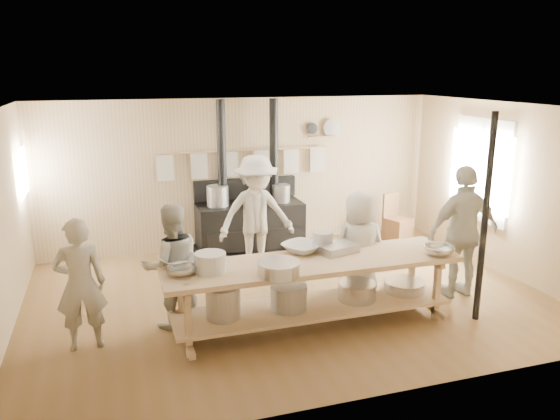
{
  "coord_description": "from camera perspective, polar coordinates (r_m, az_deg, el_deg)",
  "views": [
    {
      "loc": [
        -2.24,
        -6.65,
        3.06
      ],
      "look_at": [
        -0.06,
        0.2,
        1.21
      ],
      "focal_mm": 35.0,
      "sensor_mm": 36.0,
      "label": 1
    }
  ],
  "objects": [
    {
      "name": "cook_by_window",
      "position": [
        8.28,
        -2.49,
        -0.55
      ],
      "size": [
        1.22,
        0.75,
        1.84
      ],
      "primitive_type": "imported",
      "rotation": [
        0.0,
        0.0,
        0.06
      ],
      "color": "beige",
      "rests_on": "ground"
    },
    {
      "name": "roasting_pan",
      "position": [
        6.85,
        6.02,
        -4.01
      ],
      "size": [
        0.54,
        0.44,
        0.11
      ],
      "primitive_type": "cube",
      "rotation": [
        0.0,
        0.0,
        0.29
      ],
      "color": "#B2B2B7",
      "rests_on": "prep_table"
    },
    {
      "name": "left_opening",
      "position": [
        8.86,
        -25.28,
        3.57
      ],
      "size": [
        0.0,
        0.9,
        0.9
      ],
      "color": "white",
      "rests_on": "ground"
    },
    {
      "name": "chair",
      "position": [
        10.22,
        12.1,
        -1.78
      ],
      "size": [
        0.53,
        0.53,
        0.88
      ],
      "rotation": [
        0.0,
        0.0,
        0.38
      ],
      "color": "brown",
      "rests_on": "ground"
    },
    {
      "name": "cook_right",
      "position": [
        7.84,
        18.6,
        -2.19
      ],
      "size": [
        1.08,
        0.45,
        1.83
      ],
      "primitive_type": "imported",
      "rotation": [
        0.0,
        0.0,
        3.15
      ],
      "color": "beige",
      "rests_on": "ground"
    },
    {
      "name": "stove",
      "position": [
        9.4,
        -3.23,
        -1.24
      ],
      "size": [
        1.9,
        0.75,
        2.6
      ],
      "color": "black",
      "rests_on": "ground"
    },
    {
      "name": "deep_bowl_enamel",
      "position": [
        6.21,
        -7.28,
        -5.45
      ],
      "size": [
        0.39,
        0.39,
        0.22
      ],
      "primitive_type": "cylinder",
      "rotation": [
        0.0,
        0.0,
        -0.1
      ],
      "color": "silver",
      "rests_on": "prep_table"
    },
    {
      "name": "mixing_bowl_large",
      "position": [
        6.08,
        -0.1,
        -6.12
      ],
      "size": [
        0.57,
        0.57,
        0.15
      ],
      "primitive_type": "cylinder",
      "rotation": [
        0.0,
        0.0,
        -0.23
      ],
      "color": "silver",
      "rests_on": "prep_table"
    },
    {
      "name": "back_wall_shelf",
      "position": [
        9.87,
        4.56,
        8.26
      ],
      "size": [
        0.63,
        0.14,
        0.32
      ],
      "color": "tan",
      "rests_on": "ground"
    },
    {
      "name": "window_right",
      "position": [
        9.36,
        20.32,
        3.96
      ],
      "size": [
        0.09,
        1.5,
        1.65
      ],
      "color": "beige",
      "rests_on": "ground"
    },
    {
      "name": "bucket_galv",
      "position": [
        6.9,
        4.47,
        -3.24
      ],
      "size": [
        0.29,
        0.29,
        0.24
      ],
      "primitive_type": "cylinder",
      "rotation": [
        0.0,
        0.0,
        0.13
      ],
      "color": "gray",
      "rests_on": "prep_table"
    },
    {
      "name": "bowl_steel_a",
      "position": [
        6.19,
        -10.18,
        -6.22
      ],
      "size": [
        0.46,
        0.46,
        0.1
      ],
      "primitive_type": "imported",
      "rotation": [
        0.0,
        0.0,
        0.9
      ],
      "color": "silver",
      "rests_on": "prep_table"
    },
    {
      "name": "pitcher",
      "position": [
        6.92,
        4.86,
        -3.24
      ],
      "size": [
        0.17,
        0.17,
        0.23
      ],
      "primitive_type": "cylinder",
      "rotation": [
        0.0,
        0.0,
        -0.23
      ],
      "color": "silver",
      "rests_on": "prep_table"
    },
    {
      "name": "bowl_steel_b",
      "position": [
        6.99,
        16.3,
        -4.09
      ],
      "size": [
        0.47,
        0.47,
        0.12
      ],
      "primitive_type": "imported",
      "rotation": [
        0.0,
        0.0,
        3.43
      ],
      "color": "silver",
      "rests_on": "prep_table"
    },
    {
      "name": "support_post",
      "position": [
        7.05,
        20.62,
        -0.97
      ],
      "size": [
        0.08,
        0.08,
        2.6
      ],
      "primitive_type": "cylinder",
      "color": "black",
      "rests_on": "ground"
    },
    {
      "name": "room_shell",
      "position": [
        7.17,
        0.94,
        2.88
      ],
      "size": [
        7.0,
        7.0,
        7.0
      ],
      "color": "tan",
      "rests_on": "ground"
    },
    {
      "name": "cook_far_left",
      "position": [
        6.47,
        -20.16,
        -7.3
      ],
      "size": [
        0.57,
        0.38,
        1.52
      ],
      "primitive_type": "imported",
      "rotation": [
        0.0,
        0.0,
        3.17
      ],
      "color": "beige",
      "rests_on": "ground"
    },
    {
      "name": "ground",
      "position": [
        7.66,
        0.89,
        -9.1
      ],
      "size": [
        7.0,
        7.0,
        0.0
      ],
      "primitive_type": "plane",
      "color": "brown",
      "rests_on": "ground"
    },
    {
      "name": "bowl_white_b",
      "position": [
        6.83,
        2.32,
        -3.95
      ],
      "size": [
        0.63,
        0.63,
        0.11
      ],
      "primitive_type": "imported",
      "rotation": [
        0.0,
        0.0,
        2.09
      ],
      "color": "silver",
      "rests_on": "prep_table"
    },
    {
      "name": "cook_left",
      "position": [
        6.73,
        -11.24,
        -5.77
      ],
      "size": [
        0.8,
        0.65,
        1.54
      ],
      "primitive_type": "imported",
      "rotation": [
        0.0,
        0.0,
        3.23
      ],
      "color": "beige",
      "rests_on": "ground"
    },
    {
      "name": "bowl_white_a",
      "position": [
        6.49,
        -10.57,
        -5.23
      ],
      "size": [
        0.54,
        0.54,
        0.11
      ],
      "primitive_type": "imported",
      "rotation": [
        0.0,
        0.0,
        0.33
      ],
      "color": "silver",
      "rests_on": "prep_table"
    },
    {
      "name": "towel_rail",
      "position": [
        9.45,
        -3.71,
        5.31
      ],
      "size": [
        3.0,
        0.04,
        0.47
      ],
      "color": "tan",
      "rests_on": "ground"
    },
    {
      "name": "cook_center",
      "position": [
        7.28,
        8.27,
        -4.04
      ],
      "size": [
        0.77,
        0.52,
        1.54
      ],
      "primitive_type": "imported",
      "rotation": [
        0.0,
        0.0,
        3.1
      ],
      "color": "beige",
      "rests_on": "ground"
    },
    {
      "name": "prep_table",
      "position": [
        6.67,
        3.32,
        -7.95
      ],
      "size": [
        3.6,
        0.9,
        0.85
      ],
      "color": "tan",
      "rests_on": "ground"
    }
  ]
}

